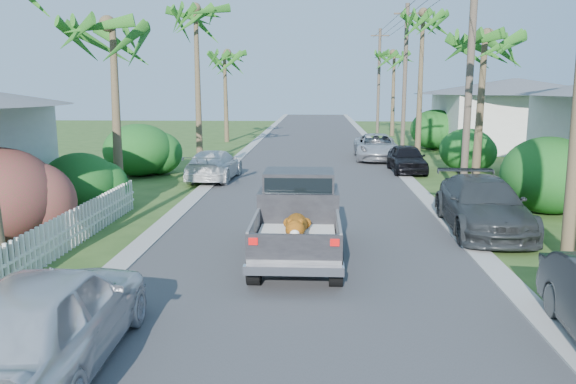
# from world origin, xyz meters

# --- Properties ---
(ground) EXTENTS (120.00, 120.00, 0.00)m
(ground) POSITION_xyz_m (0.00, 0.00, 0.00)
(ground) COLOR #31501E
(ground) RESTS_ON ground
(road) EXTENTS (8.00, 100.00, 0.02)m
(road) POSITION_xyz_m (0.00, 25.00, 0.01)
(road) COLOR #38383A
(road) RESTS_ON ground
(curb_left) EXTENTS (0.60, 100.00, 0.06)m
(curb_left) POSITION_xyz_m (-4.30, 25.00, 0.03)
(curb_left) COLOR #A5A39E
(curb_left) RESTS_ON ground
(curb_right) EXTENTS (0.60, 100.00, 0.06)m
(curb_right) POSITION_xyz_m (4.30, 25.00, 0.03)
(curb_right) COLOR #A5A39E
(curb_right) RESTS_ON ground
(pickup_truck) EXTENTS (1.98, 5.12, 2.06)m
(pickup_truck) POSITION_xyz_m (-0.19, 5.91, 1.01)
(pickup_truck) COLOR black
(pickup_truck) RESTS_ON ground
(parked_car_rm) EXTENTS (2.29, 5.22, 1.49)m
(parked_car_rm) POSITION_xyz_m (5.00, 8.49, 0.75)
(parked_car_rm) COLOR #313537
(parked_car_rm) RESTS_ON ground
(parked_car_rf) EXTENTS (1.64, 3.91, 1.32)m
(parked_car_rf) POSITION_xyz_m (4.57, 19.62, 0.66)
(parked_car_rf) COLOR black
(parked_car_rf) RESTS_ON ground
(parked_car_rd) EXTENTS (2.46, 5.18, 1.43)m
(parked_car_rd) POSITION_xyz_m (3.60, 24.33, 0.71)
(parked_car_rd) COLOR #B6B7BD
(parked_car_rd) RESTS_ON ground
(parked_car_ln) EXTENTS (2.03, 4.74, 1.59)m
(parked_car_ln) POSITION_xyz_m (-3.60, -0.06, 0.80)
(parked_car_ln) COLOR silver
(parked_car_ln) RESTS_ON ground
(parked_car_lf) EXTENTS (2.09, 4.65, 1.32)m
(parked_car_lf) POSITION_xyz_m (-4.28, 16.86, 0.66)
(parked_car_lf) COLOR white
(parked_car_lf) RESTS_ON ground
(palm_l_b) EXTENTS (4.40, 4.40, 7.40)m
(palm_l_b) POSITION_xyz_m (-6.80, 12.00, 6.15)
(palm_l_b) COLOR brown
(palm_l_b) RESTS_ON ground
(palm_l_c) EXTENTS (4.40, 4.40, 9.20)m
(palm_l_c) POSITION_xyz_m (-6.00, 22.00, 7.91)
(palm_l_c) COLOR brown
(palm_l_c) RESTS_ON ground
(palm_l_d) EXTENTS (4.40, 4.40, 7.70)m
(palm_l_d) POSITION_xyz_m (-6.50, 34.00, 6.44)
(palm_l_d) COLOR brown
(palm_l_d) RESTS_ON ground
(palm_r_b) EXTENTS (4.40, 4.40, 7.20)m
(palm_r_b) POSITION_xyz_m (6.60, 15.00, 5.95)
(palm_r_b) COLOR brown
(palm_r_b) RESTS_ON ground
(palm_r_c) EXTENTS (4.40, 4.40, 9.40)m
(palm_r_c) POSITION_xyz_m (6.20, 26.00, 8.11)
(palm_r_c) COLOR brown
(palm_r_c) RESTS_ON ground
(palm_r_d) EXTENTS (4.40, 4.40, 8.00)m
(palm_r_d) POSITION_xyz_m (6.50, 40.00, 6.74)
(palm_r_d) COLOR brown
(palm_r_d) RESTS_ON ground
(shrub_l_c) EXTENTS (2.40, 2.64, 2.00)m
(shrub_l_c) POSITION_xyz_m (-7.40, 10.00, 1.00)
(shrub_l_c) COLOR #1A4A15
(shrub_l_c) RESTS_ON ground
(shrub_l_d) EXTENTS (3.20, 3.52, 2.40)m
(shrub_l_d) POSITION_xyz_m (-8.00, 18.00, 1.20)
(shrub_l_d) COLOR #1A4A15
(shrub_l_d) RESTS_ON ground
(shrub_r_b) EXTENTS (3.00, 3.30, 2.50)m
(shrub_r_b) POSITION_xyz_m (7.80, 11.00, 1.25)
(shrub_r_b) COLOR #1A4A15
(shrub_r_b) RESTS_ON ground
(shrub_r_c) EXTENTS (2.60, 2.86, 2.10)m
(shrub_r_c) POSITION_xyz_m (7.50, 20.00, 1.05)
(shrub_r_c) COLOR #1A4A15
(shrub_r_c) RESTS_ON ground
(shrub_r_d) EXTENTS (3.20, 3.52, 2.60)m
(shrub_r_d) POSITION_xyz_m (8.00, 30.00, 1.30)
(shrub_r_d) COLOR #1A4A15
(shrub_r_d) RESTS_ON ground
(picket_fence) EXTENTS (0.10, 11.00, 1.00)m
(picket_fence) POSITION_xyz_m (-6.00, 5.50, 0.50)
(picket_fence) COLOR white
(picket_fence) RESTS_ON ground
(house_right_far) EXTENTS (9.00, 8.00, 4.60)m
(house_right_far) POSITION_xyz_m (13.00, 30.00, 2.12)
(house_right_far) COLOR silver
(house_right_far) RESTS_ON ground
(utility_pole_b) EXTENTS (1.60, 0.26, 9.00)m
(utility_pole_b) POSITION_xyz_m (5.60, 13.00, 4.60)
(utility_pole_b) COLOR brown
(utility_pole_b) RESTS_ON ground
(utility_pole_c) EXTENTS (1.60, 0.26, 9.00)m
(utility_pole_c) POSITION_xyz_m (5.60, 28.00, 4.60)
(utility_pole_c) COLOR brown
(utility_pole_c) RESTS_ON ground
(utility_pole_d) EXTENTS (1.60, 0.26, 9.00)m
(utility_pole_d) POSITION_xyz_m (5.60, 43.00, 4.60)
(utility_pole_d) COLOR brown
(utility_pole_d) RESTS_ON ground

